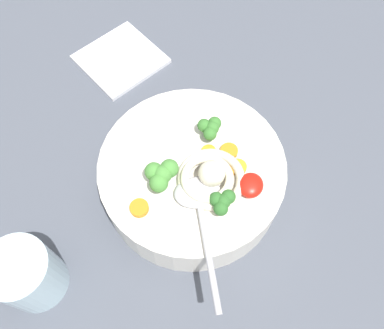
{
  "coord_description": "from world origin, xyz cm",
  "views": [
    {
      "loc": [
        25.95,
        8.56,
        57.92
      ],
      "look_at": [
        2.6,
        -0.85,
        10.11
      ],
      "focal_mm": 37.56,
      "sensor_mm": 36.0,
      "label": 1
    }
  ],
  "objects_px": {
    "noodle_pile": "(210,177)",
    "folded_napkin": "(121,59)",
    "soup_bowl": "(192,175)",
    "soup_spoon": "(199,202)",
    "drinking_glass": "(27,275)"
  },
  "relations": [
    {
      "from": "drinking_glass",
      "to": "folded_napkin",
      "type": "relative_size",
      "value": 0.7
    },
    {
      "from": "soup_bowl",
      "to": "soup_spoon",
      "type": "height_order",
      "value": "soup_spoon"
    },
    {
      "from": "soup_spoon",
      "to": "folded_napkin",
      "type": "xyz_separation_m",
      "value": [
        -0.23,
        -0.24,
        -0.07
      ]
    },
    {
      "from": "soup_bowl",
      "to": "noodle_pile",
      "type": "bearing_deg",
      "value": 64.79
    },
    {
      "from": "soup_bowl",
      "to": "folded_napkin",
      "type": "distance_m",
      "value": 0.28
    },
    {
      "from": "noodle_pile",
      "to": "folded_napkin",
      "type": "distance_m",
      "value": 0.32
    },
    {
      "from": "soup_spoon",
      "to": "folded_napkin",
      "type": "distance_m",
      "value": 0.34
    },
    {
      "from": "soup_spoon",
      "to": "folded_napkin",
      "type": "bearing_deg",
      "value": -164.77
    },
    {
      "from": "noodle_pile",
      "to": "soup_spoon",
      "type": "distance_m",
      "value": 0.04
    },
    {
      "from": "noodle_pile",
      "to": "soup_spoon",
      "type": "bearing_deg",
      "value": -2.01
    },
    {
      "from": "soup_bowl",
      "to": "soup_spoon",
      "type": "bearing_deg",
      "value": 30.82
    },
    {
      "from": "noodle_pile",
      "to": "soup_spoon",
      "type": "relative_size",
      "value": 0.6
    },
    {
      "from": "soup_bowl",
      "to": "noodle_pile",
      "type": "height_order",
      "value": "noodle_pile"
    },
    {
      "from": "soup_bowl",
      "to": "folded_napkin",
      "type": "bearing_deg",
      "value": -130.76
    },
    {
      "from": "soup_bowl",
      "to": "noodle_pile",
      "type": "xyz_separation_m",
      "value": [
        0.01,
        0.03,
        0.05
      ]
    }
  ]
}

